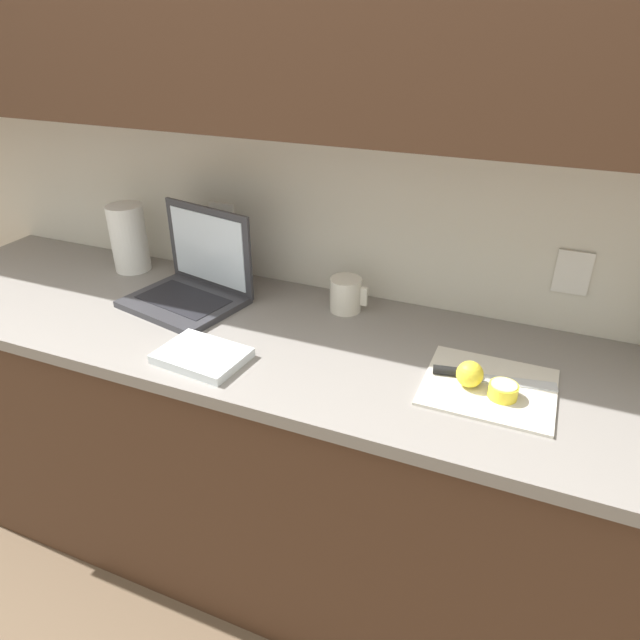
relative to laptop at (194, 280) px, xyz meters
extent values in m
plane|color=brown|center=(0.33, -0.10, -0.96)|extent=(12.00, 12.00, 0.00)
cube|color=silver|center=(0.33, 0.26, 0.34)|extent=(5.20, 0.06, 2.60)
cube|color=white|center=(-0.02, 0.22, 0.12)|extent=(0.09, 0.01, 0.12)
cube|color=white|center=(1.05, 0.22, 0.12)|extent=(0.09, 0.01, 0.12)
cube|color=#472D1E|center=(0.33, -0.09, -0.53)|extent=(2.46, 0.61, 0.86)
cube|color=gray|center=(0.33, -0.09, -0.08)|extent=(2.53, 0.65, 0.03)
cube|color=#9EA3A8|center=(-0.67, -0.06, -0.15)|extent=(0.42, 0.42, 0.16)
cube|color=#333338|center=(-0.01, -0.05, -0.05)|extent=(0.38, 0.33, 0.02)
cube|color=black|center=(-0.01, -0.05, -0.04)|extent=(0.29, 0.21, 0.00)
cube|color=#333338|center=(0.02, 0.07, 0.08)|extent=(0.33, 0.08, 0.26)
cube|color=silver|center=(0.01, 0.07, 0.08)|extent=(0.29, 0.07, 0.22)
cube|color=silver|center=(0.91, -0.13, -0.06)|extent=(0.30, 0.27, 0.01)
cube|color=silver|center=(0.97, -0.09, -0.06)|extent=(0.18, 0.07, 0.00)
cylinder|color=black|center=(0.83, -0.12, -0.05)|extent=(0.11, 0.04, 0.02)
cylinder|color=yellow|center=(0.95, -0.17, -0.04)|extent=(0.07, 0.07, 0.03)
cylinder|color=#F4EAA3|center=(0.95, -0.17, -0.02)|extent=(0.06, 0.06, 0.00)
sphere|color=yellow|center=(0.87, -0.15, -0.03)|extent=(0.06, 0.06, 0.06)
cylinder|color=silver|center=(0.45, 0.11, -0.01)|extent=(0.09, 0.09, 0.10)
cube|color=silver|center=(0.51, 0.11, -0.01)|extent=(0.02, 0.01, 0.06)
cylinder|color=white|center=(-0.33, 0.11, 0.05)|extent=(0.12, 0.12, 0.23)
cube|color=white|center=(0.21, -0.29, -0.05)|extent=(0.23, 0.18, 0.02)
camera|label=1|loc=(0.97, -1.32, 0.73)|focal=32.00mm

